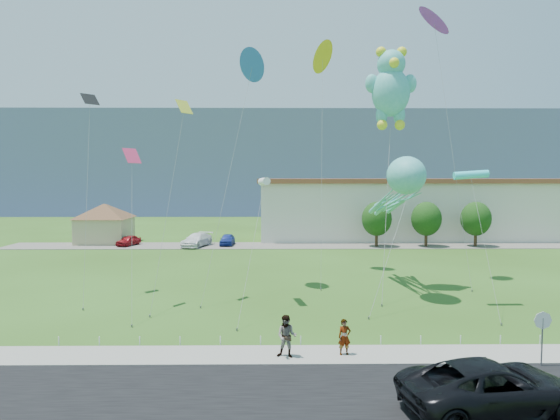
{
  "coord_description": "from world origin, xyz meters",
  "views": [
    {
      "loc": [
        -2.3,
        -25.62,
        8.38
      ],
      "look_at": [
        -1.93,
        8.0,
        6.17
      ],
      "focal_mm": 32.0,
      "sensor_mm": 36.0,
      "label": 1
    }
  ],
  "objects_px": {
    "warehouse": "(476,208)",
    "teddy_bear_kite": "(391,86)",
    "parked_car_white": "(197,240)",
    "pedestrian_left": "(344,337)",
    "stop_sign": "(543,325)",
    "parked_car_blue": "(227,239)",
    "octopus_kite": "(400,188)",
    "pavilion": "(105,219)",
    "pedestrian_right": "(287,336)",
    "suv": "(493,387)",
    "parked_car_red": "(129,240)"
  },
  "relations": [
    {
      "from": "suv",
      "to": "parked_car_blue",
      "type": "height_order",
      "value": "suv"
    },
    {
      "from": "pavilion",
      "to": "parked_car_red",
      "type": "xyz_separation_m",
      "value": [
        3.84,
        -2.91,
        -2.34
      ]
    },
    {
      "from": "stop_sign",
      "to": "parked_car_white",
      "type": "height_order",
      "value": "stop_sign"
    },
    {
      "from": "pavilion",
      "to": "pedestrian_right",
      "type": "distance_m",
      "value": 46.82
    },
    {
      "from": "stop_sign",
      "to": "parked_car_blue",
      "type": "relative_size",
      "value": 0.63
    },
    {
      "from": "warehouse",
      "to": "teddy_bear_kite",
      "type": "height_order",
      "value": "teddy_bear_kite"
    },
    {
      "from": "pedestrian_left",
      "to": "parked_car_red",
      "type": "relative_size",
      "value": 0.45
    },
    {
      "from": "parked_car_blue",
      "to": "warehouse",
      "type": "bearing_deg",
      "value": 16.2
    },
    {
      "from": "suv",
      "to": "parked_car_white",
      "type": "distance_m",
      "value": 46.17
    },
    {
      "from": "parked_car_white",
      "to": "parked_car_blue",
      "type": "height_order",
      "value": "parked_car_white"
    },
    {
      "from": "pedestrian_right",
      "to": "parked_car_red",
      "type": "bearing_deg",
      "value": 129.62
    },
    {
      "from": "parked_car_blue",
      "to": "teddy_bear_kite",
      "type": "relative_size",
      "value": 0.22
    },
    {
      "from": "octopus_kite",
      "to": "pavilion",
      "type": "bearing_deg",
      "value": 137.23
    },
    {
      "from": "parked_car_red",
      "to": "teddy_bear_kite",
      "type": "height_order",
      "value": "teddy_bear_kite"
    },
    {
      "from": "parked_car_red",
      "to": "suv",
      "type": "bearing_deg",
      "value": -40.09
    },
    {
      "from": "warehouse",
      "to": "teddy_bear_kite",
      "type": "relative_size",
      "value": 3.4
    },
    {
      "from": "parked_car_white",
      "to": "parked_car_blue",
      "type": "distance_m",
      "value": 3.77
    },
    {
      "from": "pavilion",
      "to": "octopus_kite",
      "type": "height_order",
      "value": "octopus_kite"
    },
    {
      "from": "pavilion",
      "to": "pedestrian_right",
      "type": "xyz_separation_m",
      "value": [
        22.26,
        -41.14,
        -1.94
      ]
    },
    {
      "from": "parked_car_red",
      "to": "octopus_kite",
      "type": "relative_size",
      "value": 0.3
    },
    {
      "from": "pedestrian_right",
      "to": "parked_car_white",
      "type": "xyz_separation_m",
      "value": [
        -9.97,
        37.46,
        -0.24
      ]
    },
    {
      "from": "suv",
      "to": "pedestrian_left",
      "type": "distance_m",
      "value": 7.26
    },
    {
      "from": "stop_sign",
      "to": "pedestrian_right",
      "type": "xyz_separation_m",
      "value": [
        -11.24,
        1.06,
        -0.79
      ]
    },
    {
      "from": "parked_car_blue",
      "to": "stop_sign",
      "type": "bearing_deg",
      "value": -63.87
    },
    {
      "from": "parked_car_white",
      "to": "pedestrian_left",
      "type": "bearing_deg",
      "value": -52.87
    },
    {
      "from": "teddy_bear_kite",
      "to": "suv",
      "type": "bearing_deg",
      "value": -92.58
    },
    {
      "from": "warehouse",
      "to": "stop_sign",
      "type": "height_order",
      "value": "warehouse"
    },
    {
      "from": "pavilion",
      "to": "warehouse",
      "type": "relative_size",
      "value": 0.15
    },
    {
      "from": "octopus_kite",
      "to": "suv",
      "type": "bearing_deg",
      "value": -93.89
    },
    {
      "from": "suv",
      "to": "stop_sign",
      "type": "bearing_deg",
      "value": -53.94
    },
    {
      "from": "warehouse",
      "to": "parked_car_blue",
      "type": "bearing_deg",
      "value": -165.98
    },
    {
      "from": "stop_sign",
      "to": "parked_car_red",
      "type": "bearing_deg",
      "value": 127.05
    },
    {
      "from": "warehouse",
      "to": "stop_sign",
      "type": "relative_size",
      "value": 24.4
    },
    {
      "from": "pavilion",
      "to": "parked_car_blue",
      "type": "bearing_deg",
      "value": -9.03
    },
    {
      "from": "warehouse",
      "to": "octopus_kite",
      "type": "bearing_deg",
      "value": -119.42
    },
    {
      "from": "parked_car_white",
      "to": "octopus_kite",
      "type": "height_order",
      "value": "octopus_kite"
    },
    {
      "from": "suv",
      "to": "parked_car_blue",
      "type": "distance_m",
      "value": 46.08
    },
    {
      "from": "pedestrian_left",
      "to": "parked_car_red",
      "type": "distance_m",
      "value": 43.4
    },
    {
      "from": "stop_sign",
      "to": "pedestrian_right",
      "type": "height_order",
      "value": "stop_sign"
    },
    {
      "from": "stop_sign",
      "to": "pedestrian_left",
      "type": "relative_size",
      "value": 1.5
    },
    {
      "from": "teddy_bear_kite",
      "to": "parked_car_red",
      "type": "bearing_deg",
      "value": 138.39
    },
    {
      "from": "pavilion",
      "to": "pedestrian_right",
      "type": "height_order",
      "value": "pavilion"
    },
    {
      "from": "pavilion",
      "to": "parked_car_blue",
      "type": "height_order",
      "value": "pavilion"
    },
    {
      "from": "pedestrian_left",
      "to": "pedestrian_right",
      "type": "distance_m",
      "value": 2.73
    },
    {
      "from": "parked_car_red",
      "to": "parked_car_white",
      "type": "height_order",
      "value": "parked_car_white"
    },
    {
      "from": "stop_sign",
      "to": "parked_car_blue",
      "type": "xyz_separation_m",
      "value": [
        -17.63,
        39.68,
        -1.13
      ]
    },
    {
      "from": "pedestrian_right",
      "to": "teddy_bear_kite",
      "type": "xyz_separation_m",
      "value": [
        8.05,
        14.72,
        14.02
      ]
    },
    {
      "from": "octopus_kite",
      "to": "teddy_bear_kite",
      "type": "bearing_deg",
      "value": 99.81
    },
    {
      "from": "parked_car_blue",
      "to": "pavilion",
      "type": "bearing_deg",
      "value": 173.14
    },
    {
      "from": "suv",
      "to": "parked_car_white",
      "type": "xyz_separation_m",
      "value": [
        -17.11,
        42.89,
        -0.13
      ]
    }
  ]
}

